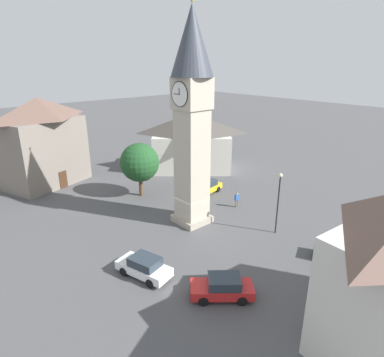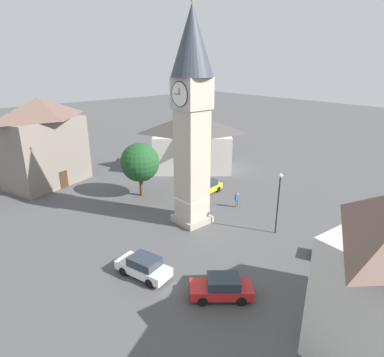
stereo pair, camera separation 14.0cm
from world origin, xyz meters
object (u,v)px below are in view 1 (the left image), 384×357
Objects in this scene: building_corner_back at (43,142)px; lamp_post at (279,194)px; car_white_side at (343,252)px; clock_tower at (192,104)px; building_shop_left at (192,141)px; pedestrian at (237,198)px; tree at (140,163)px; car_silver_kerb at (222,287)px; car_blue_kerb at (207,187)px; car_red_corner at (144,266)px.

lamp_post is at bearing -157.51° from building_corner_back.
lamp_post reaches higher than car_white_side.
clock_tower reaches higher than car_white_side.
building_corner_back is (7.38, 17.45, 1.35)m from building_shop_left.
pedestrian is 0.28× the size of tree.
car_silver_kerb is 10.70m from lamp_post.
car_blue_kerb and car_silver_kerb have the same top height.
car_white_side is at bearing 165.45° from building_shop_left.
car_red_corner is at bearing 147.62° from tree.
car_silver_kerb is 0.95× the size of car_white_side.
pedestrian is 0.13× the size of building_shop_left.
tree is 1.09× the size of lamp_post.
car_red_corner is at bearing 176.29° from building_corner_back.
car_red_corner is at bearing 25.60° from car_silver_kerb.
building_shop_left is at bearing -37.14° from car_silver_kerb.
car_red_corner is 0.78× the size of lamp_post.
car_blue_kerb is at bearing 149.41° from building_shop_left.
building_corner_back is at bearing 1.96° from car_silver_kerb.
clock_tower is 10.85m from lamp_post.
clock_tower is 3.40× the size of lamp_post.
tree is (9.40, 5.78, 2.93)m from pedestrian.
lamp_post is at bearing -74.08° from car_silver_kerb.
pedestrian is at bearing -148.43° from tree.
pedestrian is 0.30× the size of lamp_post.
lamp_post is at bearing -101.32° from car_red_corner.
pedestrian is 11.42m from tree.
building_shop_left is (16.42, -19.00, 3.31)m from car_red_corner.
tree is (12.89, -8.18, 3.18)m from car_red_corner.
pedestrian is 6.74m from lamp_post.
tree reaches higher than car_red_corner.
pedestrian is at bearing -75.96° from car_red_corner.
car_blue_kerb is at bearing -140.36° from building_corner_back.
clock_tower is 1.75× the size of building_corner_back.
tree is at bearing 31.57° from pedestrian.
car_blue_kerb is at bearing -54.69° from clock_tower.
tree is (4.46, 6.10, 3.18)m from car_blue_kerb.
car_silver_kerb is at bearing 148.91° from clock_tower.
car_silver_kerb is 27.46m from building_shop_left.
car_red_corner is (-8.44, 14.28, 0.00)m from car_blue_kerb.
car_silver_kerb is (-13.74, 11.74, 0.00)m from car_blue_kerb.
clock_tower is 3.13× the size of tree.
building_corner_back is at bearing 39.64° from car_blue_kerb.
car_silver_kerb is 2.50× the size of pedestrian.
clock_tower reaches higher than pedestrian.
clock_tower is 11.35m from tree.
building_shop_left is (24.97, -6.48, 3.31)m from car_white_side.
tree is at bearing 53.85° from car_blue_kerb.
building_corner_back is (15.37, 12.73, 4.66)m from car_blue_kerb.
pedestrian reaches higher than car_silver_kerb.
car_silver_kerb is 0.69× the size of tree.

